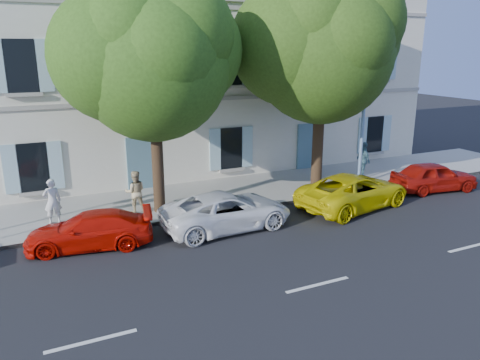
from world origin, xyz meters
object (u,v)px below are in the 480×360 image
car_white_coupe (227,211)px  pedestrian_b (135,192)px  car_red_hatchback (434,176)px  tree_left (153,65)px  tree_right (322,53)px  street_lamp (367,90)px  car_red_coupe (90,230)px  car_yellow_supercar (354,191)px  pedestrian_a (52,201)px  pedestrian_c (363,160)px

car_white_coupe → pedestrian_b: (-2.64, 2.69, 0.31)m
car_red_hatchback → tree_left: bearing=88.6°
tree_right → pedestrian_b: tree_right is taller
street_lamp → tree_right: bearing=168.2°
car_red_coupe → car_white_coupe: (4.68, -0.39, 0.08)m
car_red_coupe → car_red_hatchback: size_ratio=1.02×
car_yellow_supercar → pedestrian_b: bearing=59.8°
car_red_coupe → street_lamp: bearing=108.9°
street_lamp → car_yellow_supercar: bearing=-135.2°
car_red_hatchback → street_lamp: 4.98m
street_lamp → car_red_coupe: bearing=-172.6°
car_red_coupe → street_lamp: size_ratio=0.52×
tree_left → pedestrian_a: bearing=174.8°
pedestrian_b → pedestrian_c: 11.12m
car_yellow_supercar → tree_right: (-0.08, 2.54, 5.36)m
car_red_coupe → tree_right: tree_right is taller
tree_left → pedestrian_b: 4.80m
pedestrian_c → car_yellow_supercar: bearing=144.0°
pedestrian_c → tree_right: bearing=106.9°
car_red_hatchback → tree_right: (-4.86, 2.21, 5.39)m
car_red_hatchback → pedestrian_c: pedestrian_c is taller
car_white_coupe → pedestrian_c: bearing=-73.7°
car_yellow_supercar → pedestrian_a: size_ratio=3.02×
street_lamp → pedestrian_c: size_ratio=4.31×
pedestrian_b → pedestrian_a: bearing=9.0°
car_yellow_supercar → pedestrian_a: bearing=64.1°
car_red_hatchback → pedestrian_a: bearing=89.8°
car_red_coupe → pedestrian_c: pedestrian_c is taller
car_red_coupe → tree_left: tree_left is taller
car_yellow_supercar → tree_left: (-7.33, 2.53, 4.99)m
car_red_coupe → car_white_coupe: bearing=96.7°
car_yellow_supercar → tree_right: tree_right is taller
car_red_coupe → pedestrian_c: size_ratio=2.26×
tree_left → pedestrian_b: (-0.86, 0.25, -4.72)m
car_white_coupe → pedestrian_c: 8.97m
car_red_coupe → tree_left: 6.21m
car_yellow_supercar → pedestrian_b: pedestrian_b is taller
pedestrian_a → pedestrian_b: bearing=178.2°
car_white_coupe → pedestrian_c: (8.48, 2.89, 0.38)m
car_red_hatchback → pedestrian_b: (-12.97, 2.46, 0.30)m
tree_right → car_white_coupe: bearing=-156.0°
tree_left → car_red_hatchback: bearing=-10.4°
tree_left → pedestrian_b: bearing=163.8°
car_red_coupe → car_yellow_supercar: (10.24, -0.49, 0.11)m
pedestrian_b → pedestrian_c: size_ratio=0.92×
tree_left → tree_right: 7.26m
pedestrian_a → street_lamp: bearing=176.7°
pedestrian_a → pedestrian_c: size_ratio=0.94×
car_yellow_supercar → tree_left: size_ratio=0.58×
tree_right → pedestrian_a: 12.18m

